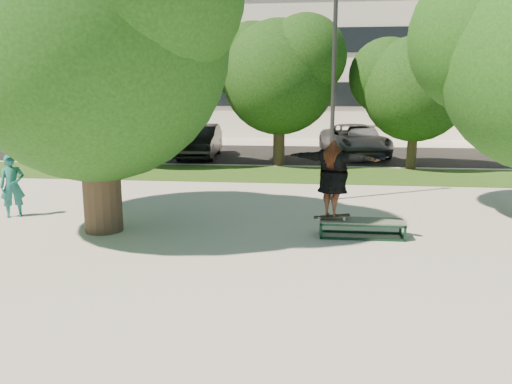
# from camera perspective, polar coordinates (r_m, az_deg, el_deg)

# --- Properties ---
(ground) EXTENTS (120.00, 120.00, 0.00)m
(ground) POSITION_cam_1_polar(r_m,az_deg,el_deg) (9.97, 3.56, -6.74)
(ground) COLOR #AEAA9F
(ground) RESTS_ON ground
(grass_strip) EXTENTS (30.00, 4.00, 0.02)m
(grass_strip) POSITION_cam_1_polar(r_m,az_deg,el_deg) (19.22, 8.05, 1.95)
(grass_strip) COLOR #1B4513
(grass_strip) RESTS_ON ground
(asphalt_strip) EXTENTS (40.00, 8.00, 0.01)m
(asphalt_strip) POSITION_cam_1_polar(r_m,az_deg,el_deg) (25.66, 5.46, 4.31)
(asphalt_strip) COLOR black
(asphalt_strip) RESTS_ON ground
(tree_left) EXTENTS (6.96, 5.95, 7.12)m
(tree_left) POSITION_cam_1_polar(r_m,az_deg,el_deg) (11.67, -18.45, 17.33)
(tree_left) COLOR #38281E
(tree_left) RESTS_ON ground
(bg_tree_left) EXTENTS (5.28, 4.51, 5.77)m
(bg_tree_left) POSITION_cam_1_polar(r_m,az_deg,el_deg) (21.73, -12.68, 12.71)
(bg_tree_left) COLOR #38281E
(bg_tree_left) RESTS_ON ground
(bg_tree_mid) EXTENTS (5.76, 4.92, 6.24)m
(bg_tree_mid) POSITION_cam_1_polar(r_m,az_deg,el_deg) (21.63, 2.51, 13.72)
(bg_tree_mid) COLOR #38281E
(bg_tree_mid) RESTS_ON ground
(bg_tree_right) EXTENTS (5.04, 4.31, 5.43)m
(bg_tree_right) POSITION_cam_1_polar(r_m,az_deg,el_deg) (21.42, 17.59, 11.84)
(bg_tree_right) COLOR #38281E
(bg_tree_right) RESTS_ON ground
(lamppost) EXTENTS (0.25, 0.15, 6.11)m
(lamppost) POSITION_cam_1_polar(r_m,az_deg,el_deg) (14.48, 8.82, 11.41)
(lamppost) COLOR #2D2D30
(lamppost) RESTS_ON ground
(office_building) EXTENTS (30.00, 14.12, 16.00)m
(office_building) POSITION_cam_1_polar(r_m,az_deg,el_deg) (41.82, 3.27, 17.98)
(office_building) COLOR silver
(office_building) RESTS_ON ground
(grind_box) EXTENTS (1.80, 0.60, 0.38)m
(grind_box) POSITION_cam_1_polar(r_m,az_deg,el_deg) (11.09, 11.97, -4.08)
(grind_box) COLOR black
(grind_box) RESTS_ON ground
(skater_rig) EXTENTS (2.09, 1.25, 1.73)m
(skater_rig) POSITION_cam_1_polar(r_m,az_deg,el_deg) (10.81, 8.77, 1.54)
(skater_rig) COLOR white
(skater_rig) RESTS_ON grind_box
(bystander) EXTENTS (0.69, 0.63, 1.58)m
(bystander) POSITION_cam_1_polar(r_m,az_deg,el_deg) (13.90, -26.08, 0.63)
(bystander) COLOR #195F5D
(bystander) RESTS_ON ground
(car_silver_a) EXTENTS (1.60, 3.81, 1.29)m
(car_silver_a) POSITION_cam_1_polar(r_m,az_deg,el_deg) (27.51, -12.53, 5.90)
(car_silver_a) COLOR #B5B5BB
(car_silver_a) RESTS_ON asphalt_strip
(car_dark) EXTENTS (2.06, 4.98, 1.60)m
(car_dark) POSITION_cam_1_polar(r_m,az_deg,el_deg) (24.38, -6.48, 5.81)
(car_dark) COLOR black
(car_dark) RESTS_ON asphalt_strip
(car_grey) EXTENTS (3.60, 6.03, 1.57)m
(car_grey) POSITION_cam_1_polar(r_m,az_deg,el_deg) (25.35, 11.17, 5.84)
(car_grey) COLOR slate
(car_grey) RESTS_ON asphalt_strip
(car_silver_b) EXTENTS (2.28, 5.04, 1.43)m
(car_silver_b) POSITION_cam_1_polar(r_m,az_deg,el_deg) (25.37, 12.11, 5.65)
(car_silver_b) COLOR #ADACB1
(car_silver_b) RESTS_ON asphalt_strip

